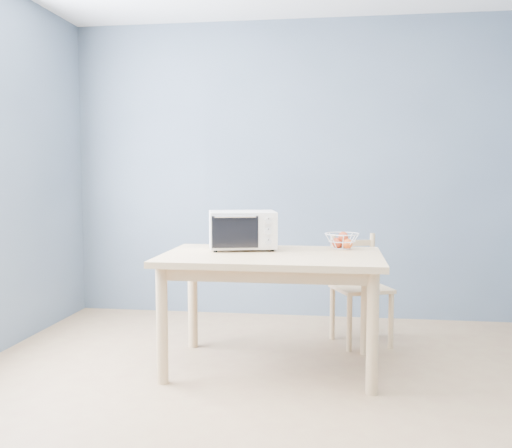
# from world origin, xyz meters

# --- Properties ---
(room) EXTENTS (4.01, 4.51, 2.61)m
(room) POSITION_xyz_m (0.00, 0.00, 1.30)
(room) COLOR tan
(room) RESTS_ON ground
(dining_table) EXTENTS (1.40, 0.90, 0.75)m
(dining_table) POSITION_xyz_m (-0.06, 0.82, 0.65)
(dining_table) COLOR tan
(dining_table) RESTS_ON ground
(toaster_oven) EXTENTS (0.50, 0.42, 0.26)m
(toaster_oven) POSITION_xyz_m (-0.30, 1.00, 0.89)
(toaster_oven) COLOR silver
(toaster_oven) RESTS_ON dining_table
(fruit_basket) EXTENTS (0.25, 0.25, 0.12)m
(fruit_basket) POSITION_xyz_m (0.39, 1.13, 0.81)
(fruit_basket) COLOR white
(fruit_basket) RESTS_ON dining_table
(dining_chair) EXTENTS (0.49, 0.49, 0.81)m
(dining_chair) POSITION_xyz_m (0.53, 1.49, 0.40)
(dining_chair) COLOR tan
(dining_chair) RESTS_ON ground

